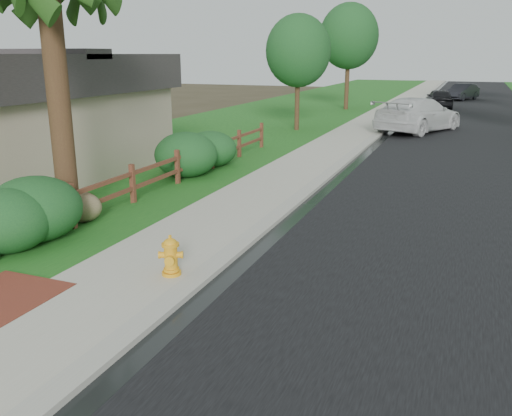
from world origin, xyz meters
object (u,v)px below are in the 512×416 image
at_px(fire_hydrant, 171,257).
at_px(dark_car_mid, 439,98).
at_px(white_suv, 418,115).
at_px(ranch_fence, 157,173).

distance_m(fire_hydrant, dark_car_mid, 34.89).
height_order(fire_hydrant, dark_car_mid, dark_car_mid).
bearing_deg(fire_hydrant, white_suv, 84.23).
xyz_separation_m(white_suv, dark_car_mid, (0.23, 13.39, -0.15)).
bearing_deg(white_suv, ranch_fence, 92.60).
relative_size(fire_hydrant, dark_car_mid, 0.18).
distance_m(white_suv, dark_car_mid, 13.39).
distance_m(fire_hydrant, white_suv, 21.54).
bearing_deg(ranch_fence, fire_hydrant, -56.24).
bearing_deg(dark_car_mid, white_suv, 79.86).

